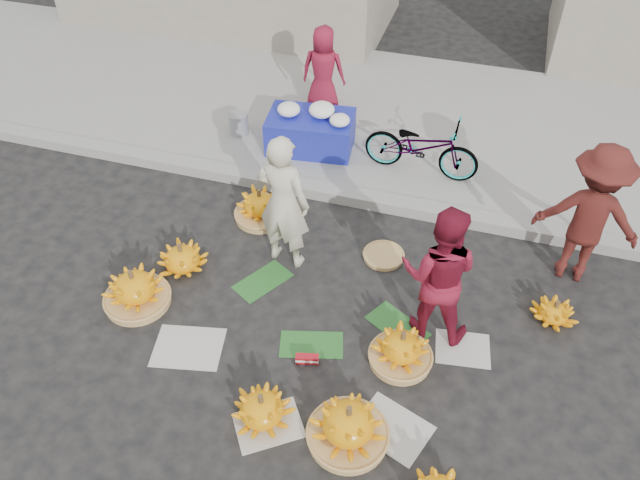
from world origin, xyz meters
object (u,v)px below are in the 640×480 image
(vendor_cream, at_px, (283,203))
(bicycle, at_px, (422,146))
(banana_bunch_4, at_px, (401,349))
(flower_table, at_px, (311,130))
(banana_bunch_0, at_px, (135,289))

(vendor_cream, distance_m, bicycle, 2.36)
(banana_bunch_4, bearing_deg, vendor_cream, 146.02)
(flower_table, xyz_separation_m, bicycle, (1.57, -0.14, 0.12))
(banana_bunch_0, distance_m, banana_bunch_4, 2.91)
(vendor_cream, xyz_separation_m, bicycle, (1.21, 2.00, -0.32))
(banana_bunch_0, relative_size, vendor_cream, 0.47)
(bicycle, bearing_deg, flower_table, 88.88)
(banana_bunch_4, xyz_separation_m, vendor_cream, (-1.58, 1.07, 0.66))
(banana_bunch_0, bearing_deg, banana_bunch_4, 1.23)
(banana_bunch_0, bearing_deg, vendor_cream, 40.44)
(vendor_cream, relative_size, bicycle, 1.10)
(banana_bunch_4, height_order, flower_table, flower_table)
(banana_bunch_4, bearing_deg, flower_table, 121.19)
(banana_bunch_4, height_order, vendor_cream, vendor_cream)
(flower_table, bearing_deg, bicycle, -11.59)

